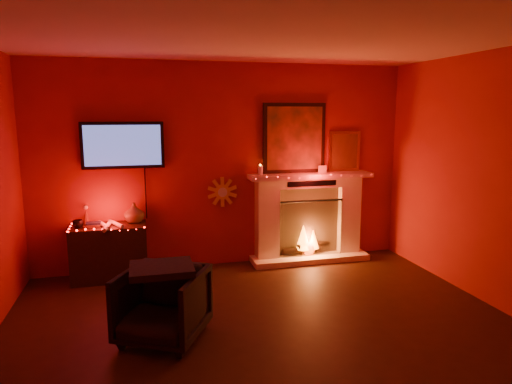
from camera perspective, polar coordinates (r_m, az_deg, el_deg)
room at (r=3.70m, az=3.33°, el=-1.05°), size 5.00×5.00×5.00m
fireplace at (r=6.40m, az=6.51°, el=-2.11°), size 1.72×0.40×2.18m
tv at (r=5.92m, az=-16.29°, el=5.61°), size 1.00×0.07×1.24m
sunburst_clock at (r=6.12m, az=-4.22°, el=-0.01°), size 0.40×0.03×0.40m
console_table at (r=5.97m, az=-17.73°, el=-6.85°), size 0.90×0.57×0.94m
armchair at (r=4.34m, az=-11.58°, el=-13.67°), size 0.97×0.98×0.66m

